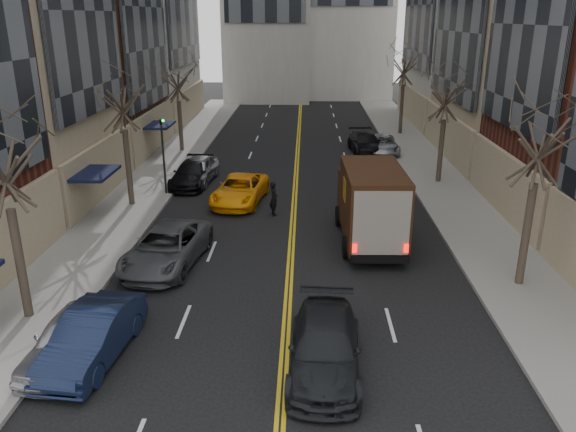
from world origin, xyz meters
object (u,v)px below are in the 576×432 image
(taxi, at_px, (240,190))
(pedestrian, at_px, (274,199))
(ups_truck, at_px, (371,204))
(observer_sedan, at_px, (325,347))

(taxi, height_order, pedestrian, pedestrian)
(pedestrian, bearing_deg, ups_truck, -145.53)
(observer_sedan, xyz_separation_m, taxi, (-4.20, 15.46, -0.00))
(ups_truck, height_order, observer_sedan, ups_truck)
(ups_truck, xyz_separation_m, taxi, (-6.53, 5.58, -1.08))
(observer_sedan, relative_size, pedestrian, 2.89)
(ups_truck, xyz_separation_m, observer_sedan, (-2.33, -9.87, -1.08))
(ups_truck, relative_size, pedestrian, 3.72)
(pedestrian, bearing_deg, taxi, 27.05)
(observer_sedan, relative_size, taxi, 0.98)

